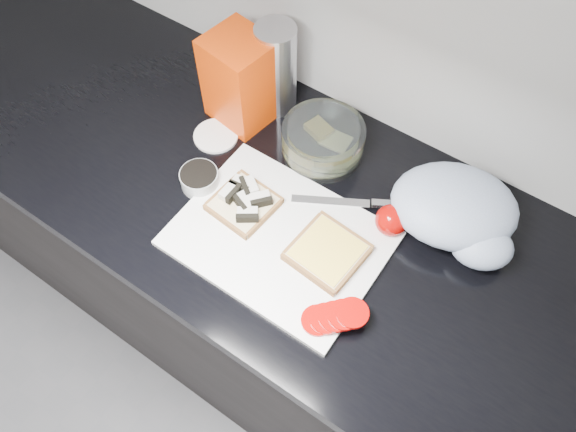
% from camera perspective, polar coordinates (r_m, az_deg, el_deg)
% --- Properties ---
extents(base_cabinet, '(3.50, 0.60, 0.86)m').
position_cam_1_polar(base_cabinet, '(1.56, 0.83, -8.60)').
color(base_cabinet, black).
rests_on(base_cabinet, ground).
extents(countertop, '(3.50, 0.64, 0.04)m').
position_cam_1_polar(countertop, '(1.16, 1.10, 0.30)').
color(countertop, black).
rests_on(countertop, base_cabinet).
extents(cutting_board, '(0.40, 0.30, 0.01)m').
position_cam_1_polar(cutting_board, '(1.10, -0.88, -2.31)').
color(cutting_board, white).
rests_on(cutting_board, countertop).
extents(bread_left, '(0.13, 0.13, 0.04)m').
position_cam_1_polar(bread_left, '(1.13, -4.48, 1.43)').
color(bread_left, beige).
rests_on(bread_left, cutting_board).
extents(bread_right, '(0.14, 0.14, 0.02)m').
position_cam_1_polar(bread_right, '(1.07, 4.02, -3.70)').
color(bread_right, beige).
rests_on(bread_right, cutting_board).
extents(tomato_slices, '(0.12, 0.11, 0.03)m').
position_cam_1_polar(tomato_slices, '(1.01, 4.77, -10.15)').
color(tomato_slices, '#A60703').
rests_on(tomato_slices, cutting_board).
extents(knife, '(0.21, 0.13, 0.01)m').
position_cam_1_polar(knife, '(1.15, 7.78, 1.32)').
color(knife, '#BCBBC0').
rests_on(knife, cutting_board).
extents(seed_tub, '(0.08, 0.08, 0.04)m').
position_cam_1_polar(seed_tub, '(1.18, -8.98, 3.79)').
color(seed_tub, '#ABB0B0').
rests_on(seed_tub, countertop).
extents(tub_lid, '(0.10, 0.10, 0.01)m').
position_cam_1_polar(tub_lid, '(1.27, -7.34, 8.09)').
color(tub_lid, white).
rests_on(tub_lid, countertop).
extents(glass_bowl, '(0.18, 0.18, 0.07)m').
position_cam_1_polar(glass_bowl, '(1.21, 3.58, 7.65)').
color(glass_bowl, silver).
rests_on(glass_bowl, countertop).
extents(bread_bag, '(0.15, 0.14, 0.21)m').
position_cam_1_polar(bread_bag, '(1.24, -4.82, 13.64)').
color(bread_bag, red).
rests_on(bread_bag, countertop).
extents(steel_canister, '(0.09, 0.09, 0.21)m').
position_cam_1_polar(steel_canister, '(1.25, -1.21, 14.72)').
color(steel_canister, silver).
rests_on(steel_canister, countertop).
extents(grocery_bag, '(0.31, 0.28, 0.11)m').
position_cam_1_polar(grocery_bag, '(1.13, 16.87, 0.44)').
color(grocery_bag, silver).
rests_on(grocery_bag, countertop).
extents(whole_tomatoes, '(0.06, 0.06, 0.06)m').
position_cam_1_polar(whole_tomatoes, '(1.11, 10.45, -0.43)').
color(whole_tomatoes, '#A60703').
rests_on(whole_tomatoes, countertop).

